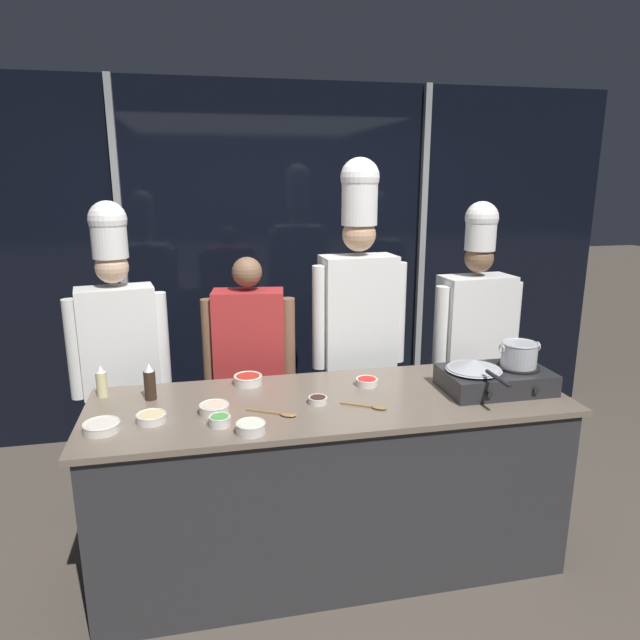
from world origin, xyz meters
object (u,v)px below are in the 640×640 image
squeeze_bottle_oil (102,382)px  frying_pan (474,365)px  chef_head (118,340)px  person_guest (250,358)px  chef_sous (358,307)px  prep_bowl_bell_pepper (367,381)px  serving_spoon_slotted (373,407)px  squeeze_bottle_soy (150,382)px  prep_bowl_soy_glaze (318,400)px  stock_pot (519,354)px  prep_bowl_ginger (151,417)px  serving_spoon_solid (281,414)px  prep_bowl_chili_flakes (248,379)px  portable_stove (495,379)px  prep_bowl_bean_sprouts (251,427)px  prep_bowl_onion (101,426)px  chef_line (475,326)px  prep_bowl_scallions (220,420)px  prep_bowl_chicken (214,408)px

squeeze_bottle_oil → frying_pan: bearing=-10.0°
chef_head → person_guest: 0.77m
chef_sous → prep_bowl_bell_pepper: bearing=76.5°
serving_spoon_slotted → chef_head: bearing=145.5°
squeeze_bottle_soy → person_guest: person_guest is taller
prep_bowl_soy_glaze → stock_pot: bearing=-0.6°
chef_head → chef_sous: (1.43, -0.02, 0.13)m
squeeze_bottle_oil → squeeze_bottle_soy: bearing=-19.9°
person_guest → chef_sous: 0.74m
frying_pan → squeeze_bottle_soy: 1.66m
prep_bowl_ginger → prep_bowl_bell_pepper: (1.10, 0.24, -0.00)m
frying_pan → serving_spoon_solid: (-1.02, -0.09, -0.14)m
prep_bowl_soy_glaze → frying_pan: bearing=-1.1°
squeeze_bottle_soy → squeeze_bottle_oil: bearing=160.1°
prep_bowl_ginger → prep_bowl_chili_flakes: prep_bowl_chili_flakes is taller
portable_stove → prep_bowl_chili_flakes: bearing=164.5°
prep_bowl_soy_glaze → squeeze_bottle_oil: bearing=163.4°
frying_pan → prep_bowl_chili_flakes: (-1.14, 0.36, -0.12)m
prep_bowl_soy_glaze → portable_stove: bearing=-0.7°
prep_bowl_bean_sprouts → prep_bowl_bell_pepper: prep_bowl_bean_sprouts is taller
chef_head → chef_sous: 1.44m
squeeze_bottle_oil → serving_spoon_slotted: 1.38m
squeeze_bottle_oil → prep_bowl_ginger: size_ratio=1.23×
prep_bowl_onion → chef_line: size_ratio=0.09×
prep_bowl_chili_flakes → chef_sous: 0.87m
squeeze_bottle_soy → prep_bowl_chili_flakes: squeeze_bottle_soy is taller
serving_spoon_slotted → prep_bowl_ginger: bearing=176.9°
prep_bowl_scallions → serving_spoon_solid: bearing=11.1°
prep_bowl_bean_sprouts → serving_spoon_slotted: size_ratio=0.61×
squeeze_bottle_soy → serving_spoon_solid: 0.71m
serving_spoon_slotted → person_guest: size_ratio=0.14×
prep_bowl_chicken → prep_bowl_bell_pepper: size_ratio=1.19×
serving_spoon_solid → chef_head: chef_head is taller
portable_stove → prep_bowl_onion: portable_stove is taller
prep_bowl_chili_flakes → portable_stove: bearing=-15.5°
squeeze_bottle_soy → prep_bowl_ginger: size_ratio=1.39×
frying_pan → chef_sous: 0.88m
prep_bowl_scallions → frying_pan: bearing=6.3°
chef_line → prep_bowl_ginger: bearing=17.5°
stock_pot → prep_bowl_soy_glaze: 1.09m
stock_pot → squeeze_bottle_soy: (-1.89, 0.24, -0.10)m
prep_bowl_scallions → chef_line: chef_line is taller
frying_pan → prep_bowl_chicken: 1.33m
prep_bowl_soy_glaze → chef_sous: chef_sous is taller
prep_bowl_chicken → prep_bowl_soy_glaze: 0.51m
squeeze_bottle_oil → chef_sous: size_ratio=0.08×
prep_bowl_bell_pepper → chef_line: chef_line is taller
prep_bowl_chili_flakes → prep_bowl_chicken: bearing=-118.1°
frying_pan → chef_line: (0.38, 0.76, -0.01)m
frying_pan → prep_bowl_chicken: bearing=-179.9°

